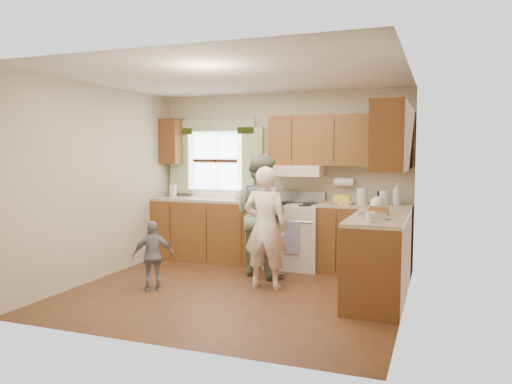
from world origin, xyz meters
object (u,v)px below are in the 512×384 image
at_px(stove, 295,235).
at_px(woman_left, 265,228).
at_px(woman_right, 261,215).
at_px(child, 153,256).

bearing_deg(stove, woman_left, -91.56).
distance_m(stove, woman_right, 0.74).
bearing_deg(woman_left, woman_right, -67.37).
distance_m(stove, child, 2.13).
relative_size(stove, child, 1.28).
xyz_separation_m(stove, child, (-1.23, -1.74, -0.05)).
bearing_deg(child, woman_right, -161.30).
bearing_deg(woman_right, stove, -96.73).
xyz_separation_m(stove, woman_right, (-0.30, -0.59, 0.34)).
relative_size(stove, woman_right, 0.67).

